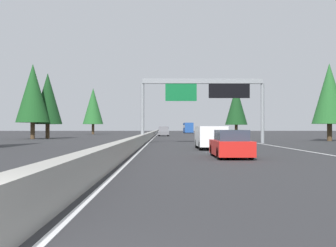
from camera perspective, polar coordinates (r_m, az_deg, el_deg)
name	(u,v)px	position (r m, az deg, el deg)	size (l,w,h in m)	color
ground_plane	(152,138)	(63.87, -2.25, -2.01)	(320.00, 320.00, 0.00)	#2D2D30
median_barrier	(153,133)	(83.85, -2.05, -1.37)	(180.00, 0.56, 0.90)	#9E9B93
shoulder_stripe_right	(218,137)	(74.46, 6.88, -1.80)	(160.00, 0.16, 0.01)	silver
shoulder_stripe_median	(155,137)	(73.85, -1.82, -1.82)	(160.00, 0.16, 0.01)	silver
sign_gantry_overhead	(204,92)	(43.13, 4.97, 4.31)	(0.50, 12.68, 6.62)	gray
sedan_far_right	(231,145)	(22.47, 8.54, -2.87)	(4.40, 1.80, 1.47)	red
minivan_mid_right	(210,136)	(31.07, 5.77, -1.75)	(5.00, 1.95, 1.69)	white
pickup_far_left	(164,131)	(81.82, -0.60, -1.06)	(5.60, 2.00, 1.86)	slate
bus_near_center	(188,127)	(126.58, 2.75, -0.54)	(11.50, 2.55, 3.10)	#1E4793
conifer_right_mid	(329,94)	(54.16, 21.12, 3.82)	(4.14, 4.14, 9.40)	#4C3823
conifer_right_far	(236,105)	(84.64, 9.27, 2.47)	(4.42, 4.42, 10.05)	#4C3823
conifer_left_near	(33,93)	(62.55, -17.93, 3.94)	(4.70, 4.70, 10.69)	#4C3823
conifer_left_mid	(48,99)	(64.34, -16.07, 3.27)	(4.27, 4.27, 9.69)	#4C3823
conifer_left_far	(93,106)	(105.04, -10.17, 2.34)	(5.04, 5.04, 11.44)	#4C3823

